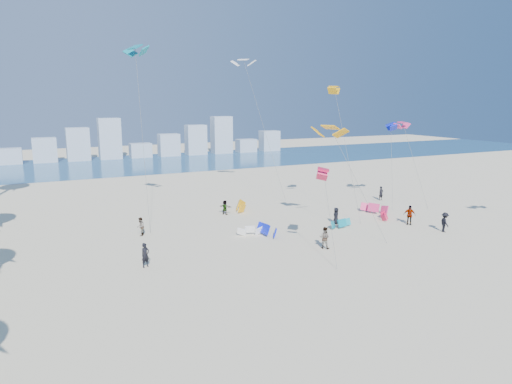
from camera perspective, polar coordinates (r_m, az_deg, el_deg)
name	(u,v)px	position (r m, az deg, el deg)	size (l,w,h in m)	color
ground	(342,341)	(24.61, 10.51, -17.61)	(220.00, 220.00, 0.00)	beige
ocean	(112,165)	(90.92, -17.39, 3.19)	(220.00, 220.00, 0.00)	navy
kitesurfer_near	(145,255)	(34.44, -13.50, -7.58)	(0.65, 0.43, 1.78)	black
kitesurfer_mid	(325,238)	(38.01, 8.46, -5.60)	(0.87, 0.68, 1.79)	gray
kitesurfers_far	(332,215)	(45.72, 9.39, -2.81)	(30.15, 16.31, 1.92)	black
grounded_kites	(304,217)	(46.27, 5.94, -3.08)	(17.75, 13.19, 0.99)	white
flying_kites	(317,104)	(46.89, 7.49, 10.68)	(37.81, 29.74, 17.37)	#E21645
distant_skyline	(97,145)	(100.29, -19.04, 5.56)	(85.00, 3.00, 8.40)	#9EADBF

